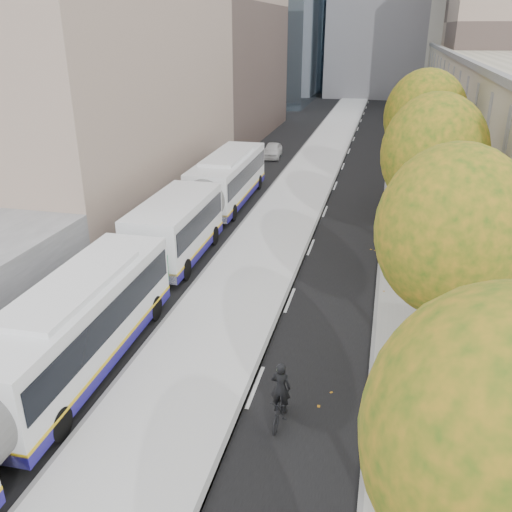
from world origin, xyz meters
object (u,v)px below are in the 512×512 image
(bus_near, at_px, (1,399))
(bus_far, at_px, (210,196))
(cyclist, at_px, (280,401))
(distant_car, at_px, (272,150))

(bus_near, distance_m, bus_far, 18.47)
(cyclist, bearing_deg, bus_near, -155.66)
(bus_far, bearing_deg, cyclist, -66.38)
(cyclist, height_order, distant_car, cyclist)
(cyclist, bearing_deg, distant_car, 105.53)
(bus_near, bearing_deg, cyclist, 19.96)
(bus_near, bearing_deg, bus_far, 90.08)
(bus_near, xyz_separation_m, cyclist, (6.80, 2.64, -0.83))
(bus_near, height_order, bus_far, bus_far)
(bus_near, height_order, cyclist, bus_near)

